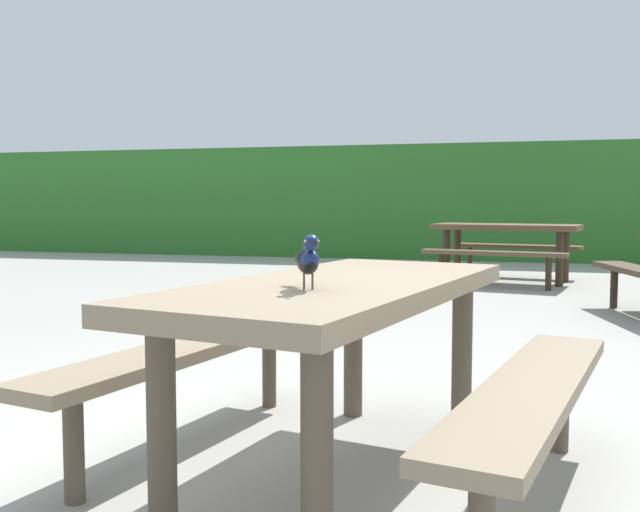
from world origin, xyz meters
The scene contains 5 objects.
ground_plane centered at (0.00, 0.00, 0.00)m, with size 60.00×60.00×0.00m, color #A3A099.
hedge_wall centered at (0.00, 10.81, 1.02)m, with size 28.00×1.71×2.04m, color #2D6B28.
picnic_table_foreground centered at (0.22, 0.02, 0.56)m, with size 1.99×2.02×0.74m.
bird_grackle centered at (0.19, -0.30, 0.84)m, with size 0.16×0.27×0.18m.
picnic_table_mid_left centered at (0.72, 6.88, 0.56)m, with size 2.00×1.97×0.74m.
Camera 1 is at (0.84, -2.51, 1.03)m, focal length 39.85 mm.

